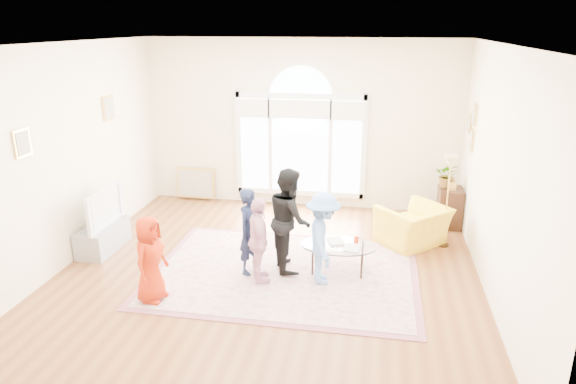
% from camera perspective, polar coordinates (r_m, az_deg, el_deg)
% --- Properties ---
extents(ground, '(6.00, 6.00, 0.00)m').
position_cam_1_polar(ground, '(7.57, -2.20, -8.84)').
color(ground, brown).
rests_on(ground, ground).
extents(room_shell, '(6.00, 6.00, 6.00)m').
position_cam_1_polar(room_shell, '(9.70, 1.31, 7.12)').
color(room_shell, beige).
rests_on(room_shell, ground).
extents(area_rug, '(3.60, 2.60, 0.02)m').
position_cam_1_polar(area_rug, '(7.53, -0.37, -8.91)').
color(area_rug, '#BFAB94').
rests_on(area_rug, ground).
extents(rug_border, '(3.80, 2.80, 0.01)m').
position_cam_1_polar(rug_border, '(7.53, -0.37, -8.94)').
color(rug_border, '#864B55').
rests_on(rug_border, ground).
extents(tv_console, '(0.45, 1.00, 0.42)m').
position_cam_1_polar(tv_console, '(8.69, -19.85, -4.74)').
color(tv_console, gray).
rests_on(tv_console, ground).
extents(television, '(0.17, 1.06, 0.61)m').
position_cam_1_polar(television, '(8.51, -20.18, -1.54)').
color(television, black).
rests_on(television, tv_console).
extents(coffee_table, '(1.09, 0.70, 0.54)m').
position_cam_1_polar(coffee_table, '(7.44, 5.63, -6.00)').
color(coffee_table, silver).
rests_on(coffee_table, ground).
extents(armchair, '(1.32, 1.32, 0.65)m').
position_cam_1_polar(armchair, '(8.56, 13.69, -3.68)').
color(armchair, yellow).
rests_on(armchair, ground).
extents(side_cabinet, '(0.40, 0.50, 0.70)m').
position_cam_1_polar(side_cabinet, '(9.49, 17.50, -1.65)').
color(side_cabinet, black).
rests_on(side_cabinet, ground).
extents(floor_lamp, '(0.29, 0.29, 1.51)m').
position_cam_1_polar(floor_lamp, '(8.35, 17.58, 2.38)').
color(floor_lamp, black).
rests_on(floor_lamp, ground).
extents(plant_pedestal, '(0.20, 0.20, 0.70)m').
position_cam_1_polar(plant_pedestal, '(9.54, 16.98, -1.49)').
color(plant_pedestal, white).
rests_on(plant_pedestal, ground).
extents(potted_plant, '(0.45, 0.41, 0.44)m').
position_cam_1_polar(potted_plant, '(9.37, 17.30, 1.79)').
color(potted_plant, '#33722D').
rests_on(potted_plant, plant_pedestal).
extents(leaning_picture, '(0.80, 0.14, 0.62)m').
position_cam_1_polar(leaning_picture, '(10.71, -10.11, -0.78)').
color(leaning_picture, tan).
rests_on(leaning_picture, ground).
extents(child_red, '(0.44, 0.61, 1.15)m').
position_cam_1_polar(child_red, '(6.82, -15.07, -7.19)').
color(child_red, '#AC250A').
rests_on(child_red, area_rug).
extents(child_navy, '(0.46, 0.54, 1.26)m').
position_cam_1_polar(child_navy, '(7.29, -4.17, -4.38)').
color(child_navy, '#151D36').
rests_on(child_navy, area_rug).
extents(child_black, '(0.78, 0.88, 1.51)m').
position_cam_1_polar(child_black, '(7.35, 0.17, -3.05)').
color(child_black, black).
rests_on(child_black, area_rug).
extents(child_pink, '(0.54, 0.77, 1.22)m').
position_cam_1_polar(child_pink, '(7.02, -3.28, -5.44)').
color(child_pink, '#E09CB6').
rests_on(child_pink, area_rug).
extents(child_blue, '(0.63, 0.91, 1.29)m').
position_cam_1_polar(child_blue, '(7.01, 3.92, -5.17)').
color(child_blue, '#6493DB').
rests_on(child_blue, area_rug).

